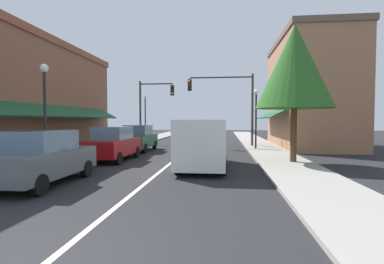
# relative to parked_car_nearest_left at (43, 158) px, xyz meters

# --- Properties ---
(ground_plane) EXTENTS (80.00, 80.00, 0.00)m
(ground_plane) POSITION_rel_parked_car_nearest_left_xyz_m (3.27, 12.71, -0.88)
(ground_plane) COLOR black
(sidewalk_left) EXTENTS (2.60, 56.00, 0.12)m
(sidewalk_left) POSITION_rel_parked_car_nearest_left_xyz_m (-2.23, 12.71, -0.82)
(sidewalk_left) COLOR gray
(sidewalk_left) RESTS_ON ground
(sidewalk_right) EXTENTS (2.60, 56.00, 0.12)m
(sidewalk_right) POSITION_rel_parked_car_nearest_left_xyz_m (8.77, 12.71, -0.82)
(sidewalk_right) COLOR gray
(sidewalk_right) RESTS_ON ground
(lane_center_stripe) EXTENTS (0.14, 52.00, 0.01)m
(lane_center_stripe) POSITION_rel_parked_car_nearest_left_xyz_m (3.27, 12.71, -0.88)
(lane_center_stripe) COLOR silver
(lane_center_stripe) RESTS_ON ground
(storefront_left_block) EXTENTS (5.41, 14.20, 6.74)m
(storefront_left_block) POSITION_rel_parked_car_nearest_left_xyz_m (-5.58, 6.71, 2.50)
(storefront_left_block) COLOR brown
(storefront_left_block) RESTS_ON ground
(storefront_right_block) EXTENTS (6.08, 10.20, 8.45)m
(storefront_right_block) POSITION_rel_parked_car_nearest_left_xyz_m (12.45, 14.71, 3.35)
(storefront_right_block) COLOR #9E6B4C
(storefront_right_block) RESTS_ON ground
(parked_car_nearest_left) EXTENTS (1.79, 4.11, 1.77)m
(parked_car_nearest_left) POSITION_rel_parked_car_nearest_left_xyz_m (0.00, 0.00, 0.00)
(parked_car_nearest_left) COLOR #4C5156
(parked_car_nearest_left) RESTS_ON ground
(parked_car_second_left) EXTENTS (1.84, 4.13, 1.77)m
(parked_car_second_left) POSITION_rel_parked_car_nearest_left_xyz_m (0.14, 5.67, 0.00)
(parked_car_second_left) COLOR maroon
(parked_car_second_left) RESTS_ON ground
(parked_car_third_left) EXTENTS (1.80, 4.11, 1.77)m
(parked_car_third_left) POSITION_rel_parked_car_nearest_left_xyz_m (0.05, 10.37, 0.00)
(parked_car_third_left) COLOR #0F4C33
(parked_car_third_left) RESTS_ON ground
(van_in_lane) EXTENTS (2.02, 5.19, 2.12)m
(van_in_lane) POSITION_rel_parked_car_nearest_left_xyz_m (4.95, 3.92, 0.27)
(van_in_lane) COLOR silver
(van_in_lane) RESTS_ON ground
(traffic_signal_mast_arm) EXTENTS (5.16, 0.50, 5.73)m
(traffic_signal_mast_arm) POSITION_rel_parked_car_nearest_left_xyz_m (6.30, 14.15, 3.04)
(traffic_signal_mast_arm) COLOR #333333
(traffic_signal_mast_arm) RESTS_ON ground
(traffic_signal_left_corner) EXTENTS (3.16, 0.50, 5.54)m
(traffic_signal_left_corner) POSITION_rel_parked_car_nearest_left_xyz_m (-0.50, 16.14, 2.78)
(traffic_signal_left_corner) COLOR #333333
(traffic_signal_left_corner) RESTS_ON ground
(street_lamp_left_near) EXTENTS (0.36, 0.36, 4.48)m
(street_lamp_left_near) POSITION_rel_parked_car_nearest_left_xyz_m (-1.72, 2.78, 2.17)
(street_lamp_left_near) COLOR black
(street_lamp_left_near) RESTS_ON ground
(street_lamp_right_mid) EXTENTS (0.36, 0.36, 4.23)m
(street_lamp_right_mid) POSITION_rel_parked_car_nearest_left_xyz_m (8.07, 11.65, 2.02)
(street_lamp_right_mid) COLOR black
(street_lamp_right_mid) RESTS_ON ground
(street_lamp_left_far) EXTENTS (0.36, 0.36, 4.62)m
(street_lamp_left_far) POSITION_rel_parked_car_nearest_left_xyz_m (-1.90, 19.11, 2.25)
(street_lamp_left_far) COLOR black
(street_lamp_left_far) RESTS_ON ground
(tree_right_near) EXTENTS (3.63, 3.63, 6.66)m
(tree_right_near) POSITION_rel_parked_car_nearest_left_xyz_m (9.16, 5.47, 3.77)
(tree_right_near) COLOR #4C331E
(tree_right_near) RESTS_ON ground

